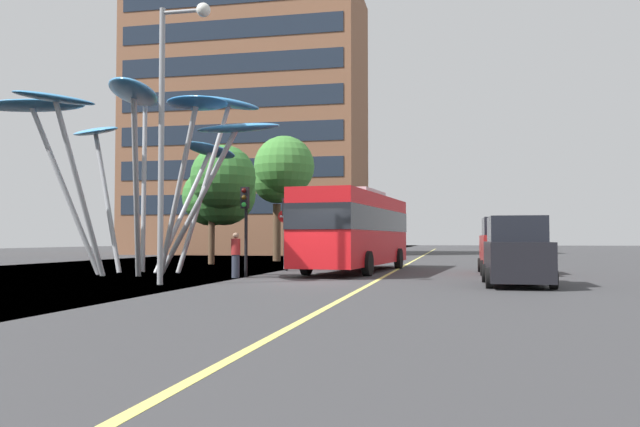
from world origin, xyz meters
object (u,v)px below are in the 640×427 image
Objects in this scene: leaf_sculpture at (148,124)px; car_parked_near at (516,253)px; no_entry_sign at (284,230)px; traffic_light_kerb_near at (245,212)px; traffic_light_kerb_far at (286,218)px; street_lamp at (172,109)px; pedestrian at (236,255)px; red_bus at (356,227)px; car_parked_mid at (504,247)px.

leaf_sculpture is 15.02m from car_parked_near.
leaf_sculpture is 8.31m from no_entry_sign.
traffic_light_kerb_far is at bearing 85.94° from traffic_light_kerb_near.
no_entry_sign is at bearing 86.23° from street_lamp.
traffic_light_kerb_far is at bearing 40.31° from leaf_sculpture.
pedestrian is (0.80, 3.81, -4.66)m from street_lamp.
traffic_light_kerb_far is (0.33, 4.69, -0.08)m from traffic_light_kerb_near.
pedestrian is at bearing -16.33° from leaf_sculpture.
leaf_sculpture reaches higher than red_bus.
leaf_sculpture is 2.93× the size of car_parked_near.
traffic_light_kerb_far is 11.66m from car_parked_near.
street_lamp is 5.31× the size of pedestrian.
car_parked_near is 13.38m from no_entry_sign.
leaf_sculpture is 7.11m from traffic_light_kerb_far.
traffic_light_kerb_far is 5.40m from pedestrian.
no_entry_sign is at bearing 152.21° from red_bus.
traffic_light_kerb_near is 0.74× the size of car_parked_mid.
car_parked_mid is 0.52× the size of street_lamp.
traffic_light_kerb_near is 5.35m from street_lamp.
car_parked_near is at bearing -12.88° from leaf_sculpture.
car_parked_mid is (13.92, 3.45, -4.93)m from leaf_sculpture.
pedestrian is 0.59× the size of no_entry_sign.
car_parked_near is (13.80, -3.16, -5.03)m from leaf_sculpture.
pedestrian is at bearing -89.39° from no_entry_sign.
leaf_sculpture is (-7.77, -3.99, 4.08)m from red_bus.
pedestrian is (-9.68, 1.95, -0.15)m from car_parked_near.
no_entry_sign is at bearing 107.06° from traffic_light_kerb_far.
traffic_light_kerb_near is 0.78× the size of car_parked_near.
traffic_light_kerb_near is at bearing 76.76° from street_lamp.
pedestrian is (-9.81, -4.66, -0.25)m from car_parked_mid.
leaf_sculpture reaches higher than no_entry_sign.
leaf_sculpture is 6.04m from street_lamp.
car_parked_near is (9.48, -2.41, -1.46)m from traffic_light_kerb_near.
red_bus is at bearing 0.74° from traffic_light_kerb_far.
leaf_sculpture is at bearing 163.67° from pedestrian.
leaf_sculpture is 4.52× the size of no_entry_sign.
street_lamp reaches higher than traffic_light_kerb_far.
no_entry_sign is (-0.62, 2.00, -0.51)m from traffic_light_kerb_far.
traffic_light_kerb_far reaches higher than no_entry_sign.
street_lamp is (-10.61, -8.47, 4.42)m from car_parked_mid.
leaf_sculpture is 3.89× the size of traffic_light_kerb_far.
street_lamp is at bearing -141.38° from car_parked_mid.
car_parked_near is (9.15, -7.11, -1.37)m from traffic_light_kerb_far.
leaf_sculpture is 6.73m from pedestrian.
traffic_light_kerb_far is 9.59m from street_lamp.
traffic_light_kerb_far is 0.71× the size of car_parked_mid.
traffic_light_kerb_near is 2.03× the size of pedestrian.
no_entry_sign is at bearing 165.80° from car_parked_mid.
pedestrian is at bearing -125.10° from red_bus.
car_parked_near is at bearing -37.84° from traffic_light_kerb_far.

